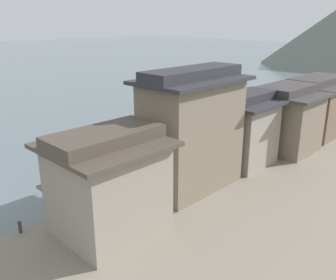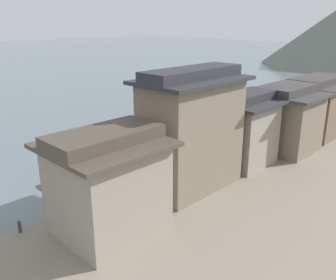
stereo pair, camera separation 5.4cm
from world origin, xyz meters
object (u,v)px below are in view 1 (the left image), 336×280
(boat_moored_second, at_px, (251,98))
(mooring_post_dock_far, at_px, (188,159))
(boat_moored_third, at_px, (285,102))
(house_waterfront_tall, at_px, (243,129))
(house_waterfront_far, at_px, (314,106))
(mooring_post_dock_near, at_px, (20,227))
(house_waterfront_second, at_px, (191,131))
(house_waterfront_nearest, at_px, (107,183))
(mooring_post_dock_mid, at_px, (110,189))
(boat_moored_far, at_px, (262,127))
(boat_moored_nearest, at_px, (303,111))
(house_waterfront_narrow, at_px, (284,118))

(boat_moored_second, xyz_separation_m, mooring_post_dock_far, (12.90, -30.71, 1.16))
(boat_moored_third, bearing_deg, house_waterfront_tall, -69.87)
(house_waterfront_far, bearing_deg, mooring_post_dock_near, -96.77)
(house_waterfront_second, distance_m, house_waterfront_tall, 6.70)
(house_waterfront_nearest, xyz_separation_m, house_waterfront_far, (0.22, 27.10, -0.01))
(house_waterfront_nearest, xyz_separation_m, mooring_post_dock_near, (-3.46, -3.89, -2.64))
(mooring_post_dock_mid, bearing_deg, mooring_post_dock_far, 90.00)
(boat_moored_second, height_order, boat_moored_far, boat_moored_far)
(mooring_post_dock_near, relative_size, mooring_post_dock_far, 0.90)
(mooring_post_dock_near, bearing_deg, house_waterfront_tall, 80.51)
(house_waterfront_second, bearing_deg, boat_moored_third, 106.38)
(house_waterfront_second, xyz_separation_m, mooring_post_dock_mid, (-2.94, -5.22, -3.82))
(boat_moored_nearest, relative_size, mooring_post_dock_near, 5.67)
(house_waterfront_tall, bearing_deg, boat_moored_second, 120.37)
(boat_moored_second, distance_m, boat_moored_third, 5.69)
(boat_moored_nearest, xyz_separation_m, boat_moored_third, (-4.66, 3.61, -0.03))
(house_waterfront_tall, relative_size, house_waterfront_narrow, 0.89)
(boat_moored_third, height_order, house_waterfront_second, house_waterfront_second)
(boat_moored_far, xyz_separation_m, house_waterfront_tall, (5.52, -13.10, 3.73))
(mooring_post_dock_mid, bearing_deg, house_waterfront_nearest, -37.32)
(boat_moored_nearest, height_order, house_waterfront_tall, house_waterfront_tall)
(boat_moored_far, distance_m, house_waterfront_tall, 14.70)
(boat_moored_third, bearing_deg, boat_moored_second, -169.56)
(house_waterfront_nearest, distance_m, mooring_post_dock_near, 5.84)
(boat_moored_nearest, distance_m, mooring_post_dock_far, 28.28)
(mooring_post_dock_near, bearing_deg, boat_moored_third, 98.90)
(boat_moored_nearest, height_order, boat_moored_third, boat_moored_nearest)
(boat_moored_far, distance_m, mooring_post_dock_near, 31.54)
(boat_moored_third, height_order, boat_moored_far, boat_moored_far)
(house_waterfront_narrow, xyz_separation_m, mooring_post_dock_far, (-3.78, -9.19, -2.61))
(boat_moored_far, xyz_separation_m, house_waterfront_nearest, (5.92, -27.54, 3.72))
(boat_moored_second, distance_m, boat_moored_far, 17.57)
(house_waterfront_nearest, xyz_separation_m, house_waterfront_second, (-0.52, 7.86, 1.29))
(house_waterfront_far, bearing_deg, boat_moored_far, 175.94)
(boat_moored_far, bearing_deg, house_waterfront_narrow, -49.77)
(boat_moored_far, bearing_deg, boat_moored_third, 107.70)
(boat_moored_third, relative_size, house_waterfront_second, 0.46)
(mooring_post_dock_mid, bearing_deg, boat_moored_third, 100.33)
(boat_moored_third, xyz_separation_m, house_waterfront_narrow, (11.08, -22.55, 3.79))
(house_waterfront_far, height_order, mooring_post_dock_mid, house_waterfront_far)
(boat_moored_nearest, xyz_separation_m, mooring_post_dock_near, (2.64, -42.99, 1.12))
(mooring_post_dock_mid, bearing_deg, house_waterfront_far, 81.45)
(house_waterfront_second, xyz_separation_m, house_waterfront_narrow, (0.84, 12.30, -1.29))
(house_waterfront_narrow, bearing_deg, mooring_post_dock_near, -98.93)
(house_waterfront_narrow, distance_m, mooring_post_dock_far, 10.27)
(boat_moored_nearest, xyz_separation_m, boat_moored_second, (-10.26, 2.57, 0.00))
(house_waterfront_nearest, bearing_deg, mooring_post_dock_mid, 142.68)
(house_waterfront_narrow, height_order, mooring_post_dock_near, house_waterfront_narrow)
(mooring_post_dock_near, distance_m, mooring_post_dock_far, 14.86)
(boat_moored_third, bearing_deg, house_waterfront_far, -54.87)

